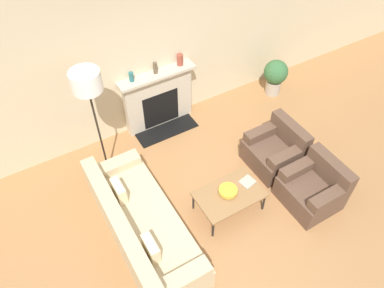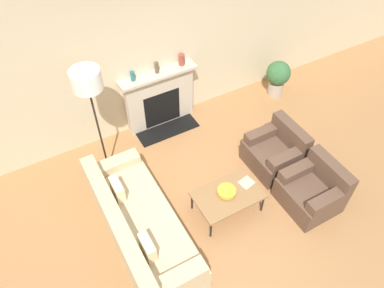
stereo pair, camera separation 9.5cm
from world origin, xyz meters
name	(u,v)px [view 2 (the right image)]	position (x,y,z in m)	size (l,w,h in m)	color
ground_plane	(220,224)	(0.00, 0.00, 0.00)	(18.00, 18.00, 0.00)	#A87547
wall_back	(140,55)	(0.00, 2.56, 1.45)	(18.00, 0.06, 2.90)	beige
fireplace	(160,99)	(0.22, 2.42, 0.54)	(1.37, 0.59, 1.11)	beige
couch	(139,225)	(-1.09, 0.39, 0.29)	(0.88, 2.27, 0.77)	#CCB78E
armchair_near	(313,190)	(1.42, -0.33, 0.29)	(0.76, 0.81, 0.76)	brown
armchair_far	(276,152)	(1.42, 0.56, 0.29)	(0.76, 0.81, 0.76)	brown
coffee_table	(228,195)	(0.23, 0.17, 0.35)	(0.98, 0.63, 0.38)	olive
bowl	(227,191)	(0.22, 0.20, 0.43)	(0.28, 0.28, 0.08)	gold
book	(246,183)	(0.57, 0.21, 0.39)	(0.24, 0.22, 0.02)	#B2A893
floor_lamp	(89,90)	(-1.06, 1.82, 1.66)	(0.42, 0.42, 1.98)	black
mantel_vase_left	(133,76)	(-0.22, 2.43, 1.19)	(0.08, 0.08, 0.16)	#28666B
mantel_vase_center_left	(157,68)	(0.22, 2.43, 1.21)	(0.07, 0.07, 0.20)	brown
mantel_vase_center_right	(182,60)	(0.68, 2.43, 1.21)	(0.11, 0.11, 0.20)	brown
potted_plant	(278,76)	(2.59, 2.04, 0.43)	(0.47, 0.47, 0.74)	#B2A899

